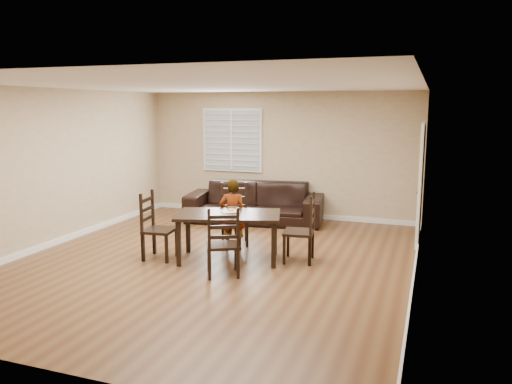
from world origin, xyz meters
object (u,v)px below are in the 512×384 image
(donut, at_px, (231,210))
(chair_near, at_px, (234,216))
(child, at_px, (233,215))
(chair_left, at_px, (152,228))
(chair_right, at_px, (307,231))
(dining_table, at_px, (229,219))
(chair_far, at_px, (223,246))
(sofa, at_px, (254,202))

(donut, bearing_deg, chair_near, 108.76)
(chair_near, xyz_separation_m, child, (0.14, -0.42, 0.11))
(chair_left, bearing_deg, child, -56.30)
(chair_right, bearing_deg, dining_table, -82.45)
(chair_right, bearing_deg, chair_near, -121.60)
(chair_left, xyz_separation_m, donut, (1.15, 0.50, 0.28))
(dining_table, relative_size, donut, 15.73)
(chair_right, bearing_deg, donut, -90.91)
(chair_near, relative_size, chair_far, 1.05)
(dining_table, height_order, chair_near, chair_near)
(dining_table, bearing_deg, sofa, 85.01)
(chair_left, height_order, donut, chair_left)
(child, bearing_deg, sofa, -101.15)
(chair_near, height_order, chair_right, chair_right)
(donut, xyz_separation_m, sofa, (-0.49, 2.44, -0.36))
(chair_right, height_order, child, child)
(sofa, bearing_deg, chair_right, -61.46)
(chair_left, relative_size, sofa, 0.38)
(child, height_order, sofa, child)
(chair_left, bearing_deg, donut, -73.50)
(chair_near, height_order, child, child)
(chair_left, bearing_deg, chair_right, -81.69)
(dining_table, xyz_separation_m, donut, (-0.03, 0.18, 0.11))
(dining_table, distance_m, sofa, 2.68)
(chair_right, bearing_deg, chair_far, -46.93)
(dining_table, xyz_separation_m, chair_far, (0.26, -0.81, -0.20))
(sofa, bearing_deg, child, -88.11)
(chair_left, relative_size, donut, 9.50)
(chair_left, xyz_separation_m, sofa, (0.66, 2.94, -0.08))
(chair_near, relative_size, child, 0.89)
(child, height_order, donut, child)
(child, distance_m, sofa, 2.10)
(child, bearing_deg, chair_near, -92.51)
(chair_near, xyz_separation_m, sofa, (-0.22, 1.64, -0.07))
(chair_near, distance_m, chair_far, 1.87)
(chair_left, relative_size, chair_right, 1.00)
(chair_left, height_order, sofa, chair_left)
(chair_far, distance_m, child, 1.43)
(chair_far, bearing_deg, donut, -100.78)
(sofa, bearing_deg, chair_near, -90.44)
(dining_table, distance_m, chair_left, 1.23)
(chair_far, xyz_separation_m, sofa, (-0.78, 3.42, -0.05))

